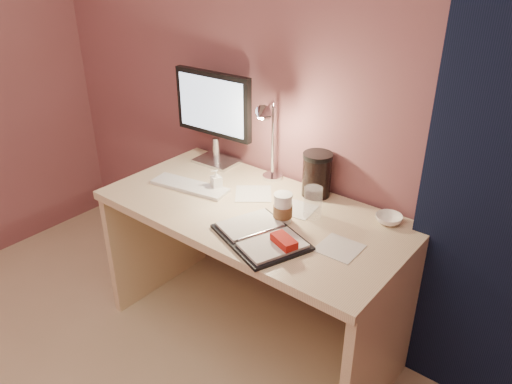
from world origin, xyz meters
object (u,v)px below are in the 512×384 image
Objects in this scene: planner at (263,237)px; clear_cup at (313,202)px; coffee_cup at (283,209)px; bowl at (389,219)px; desk_lamp at (254,132)px; lotion_bottle at (216,180)px; desk at (263,244)px; keyboard at (190,186)px; dark_jar at (317,177)px; monitor at (214,110)px.

clear_cup is (0.05, 0.28, 0.06)m from planner.
planner is 0.17m from coffee_cup.
bowl is 0.27× the size of desk_lamp.
desk is at bearing 8.57° from lotion_bottle.
keyboard is 0.94m from bowl.
desk_lamp is (-0.16, 0.13, 0.49)m from desk.
keyboard is 0.61m from dark_jar.
monitor reaches higher than bowl.
keyboard is 2.82× the size of clear_cup.
lotion_bottle is at bearing -139.91° from desk_lamp.
monitor reaches higher than clear_cup.
dark_jar is (-0.10, 0.18, 0.02)m from clear_cup.
monitor is 1.12× the size of planner.
planner reaches higher than keyboard.
coffee_cup is at bearing 118.12° from planner.
monitor is at bearing 98.70° from keyboard.
planner is at bearing -24.46° from keyboard.
planner is at bearing -84.53° from dark_jar.
coffee_cup is at bearing -26.35° from monitor.
desk_lamp is at bearing 153.27° from planner.
clear_cup is 0.33m from bowl.
bowl is at bearing -13.62° from desk_lamp.
clear_cup is at bearing -32.40° from desk_lamp.
planner is at bearing -52.88° from desk.
lotion_bottle is (-0.78, -0.22, 0.03)m from bowl.
desk_lamp is at bearing 166.33° from clear_cup.
lotion_bottle reaches higher than desk.
lotion_bottle is at bearing -171.43° from desk.
bowl is at bearing 37.29° from coffee_cup.
bowl is at bearing 16.09° from lotion_bottle.
bowl is (0.89, 0.29, 0.01)m from keyboard.
clear_cup is 1.37× the size of lotion_bottle.
lotion_bottle reaches higher than planner.
planner is (0.19, -0.25, 0.24)m from desk.
desk is at bearing -25.05° from monitor.
planner is 3.32× the size of coffee_cup.
monitor reaches higher than desk.
monitor is 1.03m from bowl.
bowl is 0.81m from lotion_bottle.
desk is 3.21× the size of planner.
desk is 0.38m from lotion_bottle.
monitor reaches higher than coffee_cup.
bowl is (0.36, 0.27, -0.04)m from coffee_cup.
desk_lamp is at bearing -174.90° from bowl.
lotion_bottle is at bearing 173.70° from coffee_cup.
dark_jar is 0.44× the size of desk_lamp.
dark_jar is at bearing 55.49° from desk.
clear_cup reaches higher than desk.
keyboard is at bearing -163.89° from desk.
bowl is at bearing 29.31° from clear_cup.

